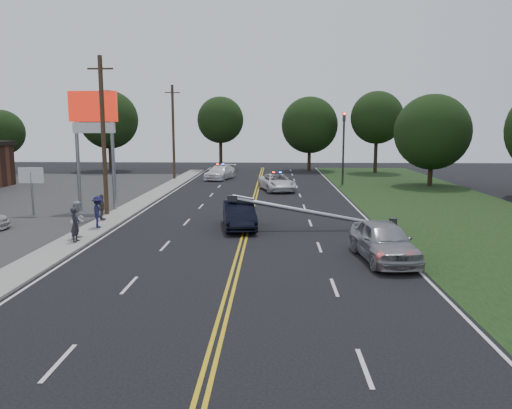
{
  "coord_description": "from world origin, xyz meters",
  "views": [
    {
      "loc": [
        1.51,
        -19.21,
        5.7
      ],
      "look_at": [
        0.6,
        6.2,
        1.7
      ],
      "focal_mm": 35.0,
      "sensor_mm": 36.0,
      "label": 1
    }
  ],
  "objects_px": {
    "small_sign": "(31,179)",
    "emergency_a": "(277,182)",
    "utility_pole_mid": "(103,136)",
    "utility_pole_far": "(173,132)",
    "fallen_streetlight": "(322,214)",
    "waiting_sedan": "(384,241)",
    "bystander_b": "(78,220)",
    "bystander_d": "(102,207)",
    "bystander_a": "(75,225)",
    "emergency_b": "(220,172)",
    "pylon_sign": "(94,122)",
    "crashed_sedan": "(239,214)",
    "bystander_c": "(98,212)",
    "traffic_signal": "(344,142)"
  },
  "relations": [
    {
      "from": "pylon_sign",
      "to": "bystander_d",
      "type": "xyz_separation_m",
      "value": [
        1.73,
        -4.14,
        -5.1
      ]
    },
    {
      "from": "bystander_a",
      "to": "bystander_b",
      "type": "distance_m",
      "value": 0.79
    },
    {
      "from": "pylon_sign",
      "to": "crashed_sedan",
      "type": "bearing_deg",
      "value": -29.19
    },
    {
      "from": "bystander_b",
      "to": "bystander_d",
      "type": "xyz_separation_m",
      "value": [
        -0.48,
        4.83,
        -0.17
      ]
    },
    {
      "from": "small_sign",
      "to": "utility_pole_far",
      "type": "relative_size",
      "value": 0.31
    },
    {
      "from": "fallen_streetlight",
      "to": "bystander_c",
      "type": "bearing_deg",
      "value": -178.62
    },
    {
      "from": "bystander_d",
      "to": "pylon_sign",
      "type": "bearing_deg",
      "value": 15.27
    },
    {
      "from": "crashed_sedan",
      "to": "bystander_c",
      "type": "height_order",
      "value": "bystander_c"
    },
    {
      "from": "bystander_b",
      "to": "fallen_streetlight",
      "type": "bearing_deg",
      "value": -70.83
    },
    {
      "from": "pylon_sign",
      "to": "utility_pole_mid",
      "type": "distance_m",
      "value": 2.55
    },
    {
      "from": "bystander_b",
      "to": "bystander_c",
      "type": "xyz_separation_m",
      "value": [
        0.07,
        2.68,
        -0.06
      ]
    },
    {
      "from": "bystander_a",
      "to": "bystander_c",
      "type": "height_order",
      "value": "bystander_c"
    },
    {
      "from": "bystander_d",
      "to": "emergency_a",
      "type": "bearing_deg",
      "value": -42.16
    },
    {
      "from": "crashed_sedan",
      "to": "utility_pole_far",
      "type": "bearing_deg",
      "value": 100.73
    },
    {
      "from": "bystander_c",
      "to": "bystander_d",
      "type": "bearing_deg",
      "value": -11.09
    },
    {
      "from": "pylon_sign",
      "to": "emergency_b",
      "type": "bearing_deg",
      "value": 73.11
    },
    {
      "from": "small_sign",
      "to": "utility_pole_far",
      "type": "xyz_separation_m",
      "value": [
        4.8,
        22.0,
        2.75
      ]
    },
    {
      "from": "pylon_sign",
      "to": "traffic_signal",
      "type": "bearing_deg",
      "value": 40.39
    },
    {
      "from": "waiting_sedan",
      "to": "bystander_d",
      "type": "bearing_deg",
      "value": 145.67
    },
    {
      "from": "utility_pole_mid",
      "to": "utility_pole_far",
      "type": "relative_size",
      "value": 1.0
    },
    {
      "from": "bystander_a",
      "to": "small_sign",
      "type": "bearing_deg",
      "value": 37.31
    },
    {
      "from": "traffic_signal",
      "to": "fallen_streetlight",
      "type": "distance_m",
      "value": 22.62
    },
    {
      "from": "fallen_streetlight",
      "to": "waiting_sedan",
      "type": "height_order",
      "value": "fallen_streetlight"
    },
    {
      "from": "emergency_b",
      "to": "bystander_a",
      "type": "relative_size",
      "value": 3.16
    },
    {
      "from": "bystander_a",
      "to": "waiting_sedan",
      "type": "bearing_deg",
      "value": -99.8
    },
    {
      "from": "crashed_sedan",
      "to": "bystander_a",
      "type": "bearing_deg",
      "value": -160.07
    },
    {
      "from": "waiting_sedan",
      "to": "emergency_a",
      "type": "bearing_deg",
      "value": 94.85
    },
    {
      "from": "traffic_signal",
      "to": "emergency_a",
      "type": "relative_size",
      "value": 1.32
    },
    {
      "from": "emergency_a",
      "to": "pylon_sign",
      "type": "bearing_deg",
      "value": -152.2
    },
    {
      "from": "crashed_sedan",
      "to": "pylon_sign",
      "type": "bearing_deg",
      "value": 142.64
    },
    {
      "from": "bystander_a",
      "to": "emergency_b",
      "type": "bearing_deg",
      "value": -7.11
    },
    {
      "from": "bystander_b",
      "to": "bystander_d",
      "type": "distance_m",
      "value": 4.86
    },
    {
      "from": "bystander_c",
      "to": "small_sign",
      "type": "bearing_deg",
      "value": 27.91
    },
    {
      "from": "fallen_streetlight",
      "to": "bystander_d",
      "type": "distance_m",
      "value": 13.09
    },
    {
      "from": "small_sign",
      "to": "bystander_d",
      "type": "bearing_deg",
      "value": -22.26
    },
    {
      "from": "pylon_sign",
      "to": "bystander_b",
      "type": "relative_size",
      "value": 4.22
    },
    {
      "from": "crashed_sedan",
      "to": "emergency_a",
      "type": "height_order",
      "value": "crashed_sedan"
    },
    {
      "from": "pylon_sign",
      "to": "crashed_sedan",
      "type": "xyz_separation_m",
      "value": [
        10.07,
        -5.63,
        -5.21
      ]
    },
    {
      "from": "pylon_sign",
      "to": "emergency_b",
      "type": "relative_size",
      "value": 1.5
    },
    {
      "from": "small_sign",
      "to": "bystander_a",
      "type": "relative_size",
      "value": 1.84
    },
    {
      "from": "traffic_signal",
      "to": "utility_pole_mid",
      "type": "bearing_deg",
      "value": -134.2
    },
    {
      "from": "small_sign",
      "to": "emergency_a",
      "type": "height_order",
      "value": "small_sign"
    },
    {
      "from": "utility_pole_far",
      "to": "emergency_b",
      "type": "height_order",
      "value": "utility_pole_far"
    },
    {
      "from": "emergency_b",
      "to": "bystander_d",
      "type": "relative_size",
      "value": 3.41
    },
    {
      "from": "bystander_a",
      "to": "emergency_a",
      "type": "bearing_deg",
      "value": -25.35
    },
    {
      "from": "small_sign",
      "to": "waiting_sedan",
      "type": "bearing_deg",
      "value": -26.89
    },
    {
      "from": "traffic_signal",
      "to": "bystander_a",
      "type": "xyz_separation_m",
      "value": [
        -16.43,
        -25.73,
        -3.24
      ]
    },
    {
      "from": "waiting_sedan",
      "to": "bystander_d",
      "type": "height_order",
      "value": "waiting_sedan"
    },
    {
      "from": "fallen_streetlight",
      "to": "bystander_d",
      "type": "xyz_separation_m",
      "value": [
        -12.96,
        1.86,
        -0.02
      ]
    },
    {
      "from": "pylon_sign",
      "to": "emergency_a",
      "type": "bearing_deg",
      "value": 42.01
    }
  ]
}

